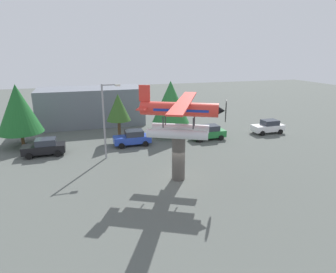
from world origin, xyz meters
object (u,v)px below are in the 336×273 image
(display_pedestal, at_px, (178,157))
(car_distant_white, at_px, (268,127))
(floatplane_monument, at_px, (181,115))
(streetlight_primary, at_px, (106,116))
(storefront_building, at_px, (91,106))
(car_far_green, at_px, (208,132))
(tree_center_back, at_px, (171,102))
(tree_east, at_px, (118,108))
(car_mid_blue, at_px, (133,138))
(car_near_black, at_px, (44,147))
(tree_west, at_px, (18,109))

(display_pedestal, bearing_deg, car_distant_white, 32.21)
(floatplane_monument, distance_m, car_distant_white, 19.34)
(streetlight_primary, xyz_separation_m, storefront_building, (-0.78, 15.13, -1.71))
(streetlight_primary, bearing_deg, car_far_green, 13.22)
(tree_center_back, bearing_deg, tree_east, -178.66)
(car_distant_white, xyz_separation_m, storefront_building, (-21.89, 11.96, 1.77))
(display_pedestal, bearing_deg, tree_east, 104.67)
(car_mid_blue, distance_m, tree_center_back, 6.77)
(car_far_green, distance_m, storefront_building, 18.07)
(display_pedestal, relative_size, storefront_building, 0.26)
(floatplane_monument, relative_size, storefront_building, 0.66)
(display_pedestal, bearing_deg, car_near_black, 139.95)
(car_mid_blue, height_order, storefront_building, storefront_building)
(display_pedestal, height_order, storefront_building, storefront_building)
(car_mid_blue, bearing_deg, tree_center_back, -155.99)
(streetlight_primary, relative_size, tree_west, 1.06)
(car_distant_white, relative_size, tree_east, 0.74)
(tree_center_back, bearing_deg, floatplane_monument, -103.95)
(car_distant_white, relative_size, storefront_building, 0.28)
(tree_west, height_order, tree_east, tree_west)
(display_pedestal, height_order, car_mid_blue, display_pedestal)
(car_mid_blue, distance_m, streetlight_primary, 5.73)
(streetlight_primary, relative_size, tree_east, 1.31)
(display_pedestal, relative_size, tree_center_back, 0.56)
(floatplane_monument, height_order, car_far_green, floatplane_monument)
(display_pedestal, distance_m, car_distant_white, 18.86)
(display_pedestal, relative_size, car_far_green, 0.92)
(tree_west, xyz_separation_m, tree_center_back, (17.32, -1.03, 0.06))
(car_near_black, relative_size, tree_west, 0.60)
(car_mid_blue, bearing_deg, tree_west, -15.73)
(streetlight_primary, bearing_deg, car_mid_blue, 46.55)
(streetlight_primary, relative_size, storefront_building, 0.51)
(car_near_black, relative_size, tree_center_back, 0.60)
(floatplane_monument, bearing_deg, car_distant_white, 59.51)
(floatplane_monument, relative_size, car_mid_blue, 2.33)
(car_far_green, bearing_deg, display_pedestal, 53.47)
(streetlight_primary, xyz_separation_m, tree_west, (-8.89, 6.69, -0.04))
(car_distant_white, distance_m, streetlight_primary, 21.63)
(streetlight_primary, xyz_separation_m, tree_east, (1.94, 5.51, -0.29))
(car_far_green, height_order, tree_west, tree_west)
(car_distant_white, distance_m, tree_west, 30.41)
(car_near_black, xyz_separation_m, storefront_building, (5.45, 12.42, 1.77))
(floatplane_monument, distance_m, car_far_green, 13.04)
(car_distant_white, bearing_deg, car_far_green, 1.60)
(car_distant_white, bearing_deg, display_pedestal, 32.21)
(car_distant_white, bearing_deg, storefront_building, -28.65)
(display_pedestal, xyz_separation_m, car_far_green, (7.26, 9.80, -1.06))
(tree_west, bearing_deg, floatplane_monument, -43.84)
(floatplane_monument, distance_m, car_near_black, 15.73)
(car_far_green, height_order, storefront_building, storefront_building)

